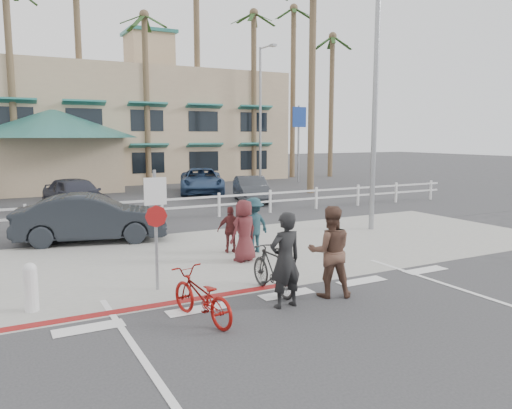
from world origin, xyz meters
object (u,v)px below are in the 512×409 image
sign_post (156,224)px  car_white_sedan (91,218)px  bike_red (201,296)px  bike_black (273,269)px

sign_post → car_white_sedan: size_ratio=0.64×
sign_post → car_white_sedan: bearing=93.6°
bike_red → car_white_sedan: size_ratio=0.39×
bike_red → sign_post: bearing=-98.3°
bike_black → bike_red: bearing=23.3°
bike_red → bike_black: 2.12m
bike_black → car_white_sedan: size_ratio=0.37×
sign_post → bike_black: sign_post is taller
sign_post → bike_red: 2.39m
bike_red → car_white_sedan: bearing=-98.7°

